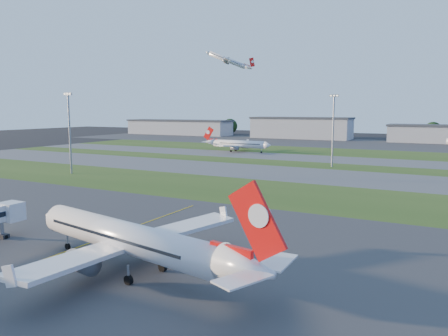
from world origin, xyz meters
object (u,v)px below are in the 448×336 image
Objects in this scene: airliner_parked at (128,239)px; airliner_taxiing at (239,144)px; light_mast_west at (69,128)px; light_mast_centre at (333,126)px.

airliner_parked is 1.13× the size of airliner_taxiing.
light_mast_west reaches higher than airliner_taxiing.
light_mast_west reaches higher than airliner_parked.
light_mast_centre is at bearing 149.30° from airliner_taxiing.
light_mast_centre is at bearing 38.66° from light_mast_west.
light_mast_west is 1.00× the size of light_mast_centre.
light_mast_centre is at bearing 102.39° from airliner_parked.
airliner_taxiing is at bearing 122.00° from airliner_parked.
light_mast_west is 89.64m from light_mast_centre.
light_mast_centre is (54.90, -35.38, 11.03)m from airliner_taxiing.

